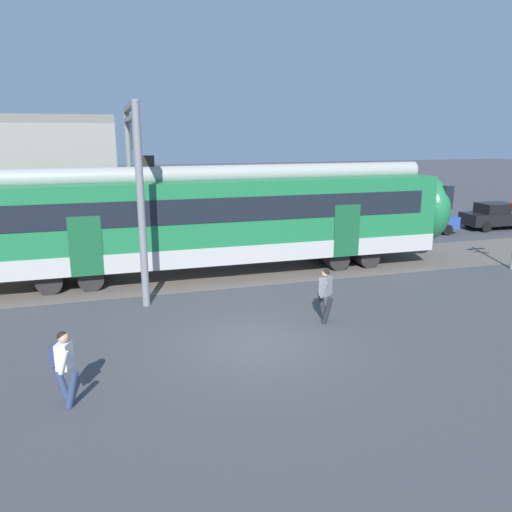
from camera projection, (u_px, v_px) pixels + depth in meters
ground_plane at (255, 343)px, 13.56m from camera, size 160.00×160.00×0.00m
pedestrian_white at (64, 362)px, 10.19m from camera, size 0.58×0.64×1.67m
pedestrian_grey at (325, 292)px, 14.79m from camera, size 0.49×0.71×1.67m
parked_car_blue at (420, 220)px, 28.05m from camera, size 4.09×1.93×1.54m
parked_car_black at (496, 216)px, 29.44m from camera, size 4.07×1.90×1.54m
catenary_gantry at (133, 167)px, 18.43m from camera, size 0.24×6.64×6.53m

